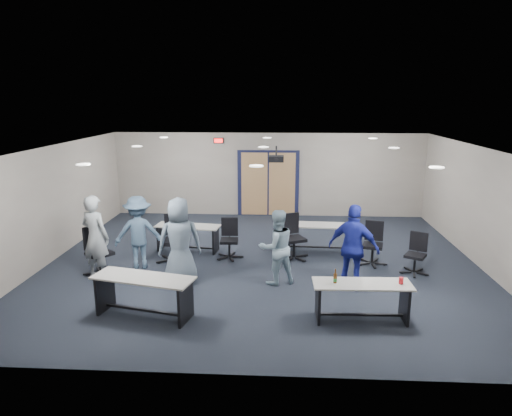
# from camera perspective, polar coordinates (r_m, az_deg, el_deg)

# --- Properties ---
(floor) EXTENTS (10.00, 10.00, 0.00)m
(floor) POSITION_cam_1_polar(r_m,az_deg,el_deg) (10.85, 0.78, -6.83)
(floor) COLOR black
(floor) RESTS_ON ground
(back_wall) EXTENTS (10.00, 0.04, 2.70)m
(back_wall) POSITION_cam_1_polar(r_m,az_deg,el_deg) (14.86, 1.55, 4.18)
(back_wall) COLOR gray
(back_wall) RESTS_ON floor
(front_wall) EXTENTS (10.00, 0.04, 2.70)m
(front_wall) POSITION_cam_1_polar(r_m,az_deg,el_deg) (6.17, -1.02, -9.71)
(front_wall) COLOR gray
(front_wall) RESTS_ON floor
(left_wall) EXTENTS (0.04, 9.00, 2.70)m
(left_wall) POSITION_cam_1_polar(r_m,az_deg,el_deg) (11.77, -24.32, 0.43)
(left_wall) COLOR gray
(left_wall) RESTS_ON floor
(right_wall) EXTENTS (0.04, 9.00, 2.70)m
(right_wall) POSITION_cam_1_polar(r_m,az_deg,el_deg) (11.40, 26.79, -0.23)
(right_wall) COLOR gray
(right_wall) RESTS_ON floor
(ceiling) EXTENTS (10.00, 9.00, 0.04)m
(ceiling) POSITION_cam_1_polar(r_m,az_deg,el_deg) (10.22, 0.83, 7.49)
(ceiling) COLOR white
(ceiling) RESTS_ON back_wall
(double_door) EXTENTS (2.00, 0.07, 2.20)m
(double_door) POSITION_cam_1_polar(r_m,az_deg,el_deg) (14.88, 1.54, 3.02)
(double_door) COLOR #101432
(double_door) RESTS_ON back_wall
(exit_sign) EXTENTS (0.32, 0.07, 0.18)m
(exit_sign) POSITION_cam_1_polar(r_m,az_deg,el_deg) (14.80, -4.70, 8.40)
(exit_sign) COLOR black
(exit_sign) RESTS_ON back_wall
(ceiling_projector) EXTENTS (0.35, 0.32, 0.37)m
(ceiling_projector) POSITION_cam_1_polar(r_m,az_deg,el_deg) (10.74, 2.54, 6.20)
(ceiling_projector) COLOR black
(ceiling_projector) RESTS_ON ceiling
(ceiling_can_lights) EXTENTS (6.24, 5.74, 0.02)m
(ceiling_can_lights) POSITION_cam_1_polar(r_m,az_deg,el_deg) (10.47, 0.88, 7.48)
(ceiling_can_lights) COLOR white
(ceiling_can_lights) RESTS_ON ceiling
(table_front_left) EXTENTS (1.90, 1.00, 0.73)m
(table_front_left) POSITION_cam_1_polar(r_m,az_deg,el_deg) (8.41, -13.86, -9.84)
(table_front_left) COLOR #ACAAA2
(table_front_left) RESTS_ON floor
(table_front_right) EXTENTS (1.70, 0.60, 0.94)m
(table_front_right) POSITION_cam_1_polar(r_m,az_deg,el_deg) (8.24, 13.06, -10.48)
(table_front_right) COLOR #ACAAA2
(table_front_right) RESTS_ON floor
(table_back_left) EXTENTS (1.68, 0.75, 0.66)m
(table_back_left) POSITION_cam_1_polar(r_m,az_deg,el_deg) (11.67, -8.49, -3.16)
(table_back_left) COLOR #ACAAA2
(table_back_left) RESTS_ON floor
(table_back_right) EXTENTS (1.73, 0.65, 0.69)m
(table_back_right) POSITION_cam_1_polar(r_m,az_deg,el_deg) (11.62, 7.97, -3.10)
(table_back_right) COLOR #ACAAA2
(table_back_right) RESTS_ON floor
(chair_back_a) EXTENTS (0.76, 0.76, 1.11)m
(chair_back_a) POSITION_cam_1_polar(r_m,az_deg,el_deg) (10.92, -10.54, -3.86)
(chair_back_a) COLOR black
(chair_back_a) RESTS_ON floor
(chair_back_b) EXTENTS (0.64, 0.64, 0.97)m
(chair_back_b) POSITION_cam_1_polar(r_m,az_deg,el_deg) (11.00, -3.36, -3.90)
(chair_back_b) COLOR black
(chair_back_b) RESTS_ON floor
(chair_back_c) EXTENTS (0.91, 0.91, 1.08)m
(chair_back_c) POSITION_cam_1_polar(r_m,az_deg,el_deg) (10.97, 4.79, -3.66)
(chair_back_c) COLOR black
(chair_back_c) RESTS_ON floor
(chair_back_d) EXTENTS (0.77, 0.77, 1.00)m
(chair_back_d) POSITION_cam_1_polar(r_m,az_deg,el_deg) (10.91, 14.41, -4.37)
(chair_back_d) COLOR black
(chair_back_d) RESTS_ON floor
(chair_loose_left) EXTENTS (0.95, 0.95, 1.08)m
(chair_loose_left) POSITION_cam_1_polar(r_m,az_deg,el_deg) (10.52, -18.99, -5.16)
(chair_loose_left) COLOR black
(chair_loose_left) RESTS_ON floor
(chair_loose_right) EXTENTS (0.79, 0.79, 0.91)m
(chair_loose_right) POSITION_cam_1_polar(r_m,az_deg,el_deg) (10.63, 19.30, -5.45)
(chair_loose_right) COLOR black
(chair_loose_right) RESTS_ON floor
(person_gray) EXTENTS (0.78, 0.65, 1.83)m
(person_gray) POSITION_cam_1_polar(r_m,az_deg,el_deg) (10.26, -19.43, -3.46)
(person_gray) COLOR #98A1A6
(person_gray) RESTS_ON floor
(person_plaid) EXTENTS (1.02, 0.80, 1.83)m
(person_plaid) POSITION_cam_1_polar(r_m,az_deg,el_deg) (9.55, -9.52, -4.11)
(person_plaid) COLOR slate
(person_plaid) RESTS_ON floor
(person_lightblue) EXTENTS (0.95, 0.86, 1.58)m
(person_lightblue) POSITION_cam_1_polar(r_m,az_deg,el_deg) (9.45, 2.59, -4.90)
(person_lightblue) COLOR #93B1C3
(person_lightblue) RESTS_ON floor
(person_navy) EXTENTS (1.12, 0.85, 1.76)m
(person_navy) POSITION_cam_1_polar(r_m,az_deg,el_deg) (9.32, 12.10, -4.88)
(person_navy) COLOR navy
(person_navy) RESTS_ON floor
(person_back) EXTENTS (1.19, 0.86, 1.67)m
(person_back) POSITION_cam_1_polar(r_m,az_deg,el_deg) (10.63, -14.47, -2.97)
(person_back) COLOR #476380
(person_back) RESTS_ON floor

